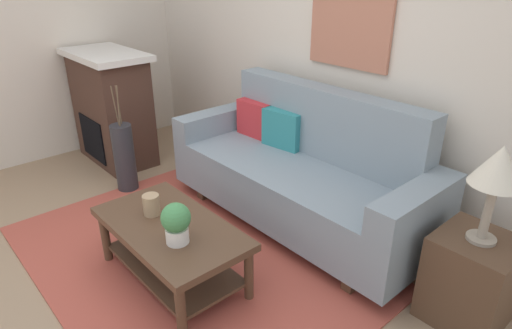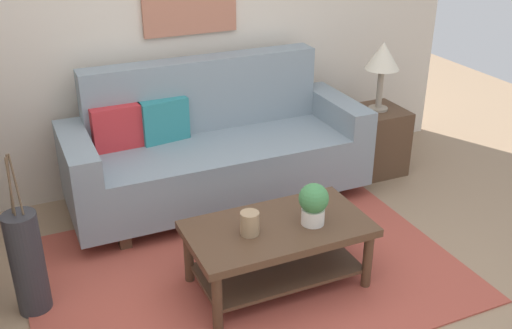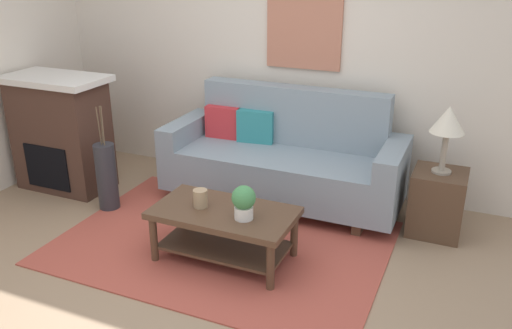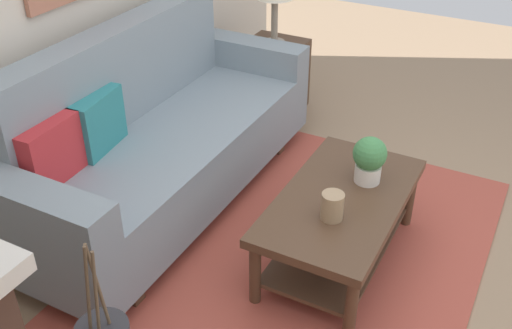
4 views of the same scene
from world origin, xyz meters
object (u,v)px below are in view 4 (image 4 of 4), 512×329
(coffee_table, at_px, (340,214))
(potted_plant_tabletop, at_px, (369,158))
(throw_pillow_teal, at_px, (98,122))
(tabletop_vase, at_px, (332,206))
(couch, at_px, (159,139))
(throw_pillow_crimson, at_px, (51,152))
(side_table, at_px, (273,77))

(coffee_table, distance_m, potted_plant_tabletop, 0.33)
(throw_pillow_teal, xyz_separation_m, tabletop_vase, (0.11, -1.33, -0.18))
(couch, height_order, throw_pillow_teal, couch)
(couch, xyz_separation_m, coffee_table, (-0.05, -1.19, -0.12))
(throw_pillow_teal, height_order, potted_plant_tabletop, throw_pillow_teal)
(throw_pillow_crimson, xyz_separation_m, coffee_table, (0.66, -1.31, -0.37))
(couch, xyz_separation_m, throw_pillow_teal, (-0.35, 0.13, 0.25))
(throw_pillow_teal, xyz_separation_m, side_table, (1.78, -0.19, -0.40))
(couch, distance_m, coffee_table, 1.19)
(tabletop_vase, bearing_deg, couch, 78.76)
(tabletop_vase, height_order, side_table, tabletop_vase)
(throw_pillow_teal, relative_size, coffee_table, 0.33)
(side_table, bearing_deg, throw_pillow_teal, 173.89)
(coffee_table, xyz_separation_m, side_table, (1.47, 1.12, -0.03))
(throw_pillow_teal, height_order, side_table, throw_pillow_teal)
(coffee_table, height_order, tabletop_vase, tabletop_vase)
(coffee_table, bearing_deg, couch, 87.74)
(throw_pillow_teal, height_order, tabletop_vase, throw_pillow_teal)
(couch, bearing_deg, potted_plant_tabletop, -83.07)
(throw_pillow_crimson, distance_m, throw_pillow_teal, 0.35)
(throw_pillow_crimson, distance_m, side_table, 2.17)
(throw_pillow_crimson, xyz_separation_m, throw_pillow_teal, (0.35, 0.00, 0.00))
(tabletop_vase, bearing_deg, throw_pillow_teal, 94.81)
(couch, bearing_deg, coffee_table, -92.26)
(couch, bearing_deg, side_table, -2.60)
(tabletop_vase, bearing_deg, throw_pillow_crimson, 109.20)
(throw_pillow_crimson, bearing_deg, tabletop_vase, -70.80)
(throw_pillow_crimson, relative_size, potted_plant_tabletop, 1.37)
(tabletop_vase, xyz_separation_m, side_table, (1.66, 1.14, -0.22))
(potted_plant_tabletop, bearing_deg, coffee_table, 161.93)
(throw_pillow_crimson, xyz_separation_m, side_table, (2.13, -0.19, -0.40))
(throw_pillow_crimson, relative_size, throw_pillow_teal, 1.00)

